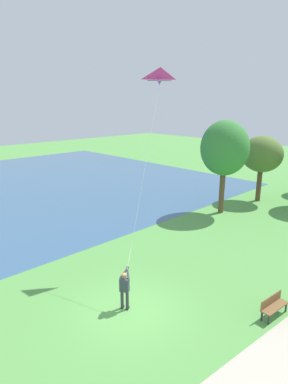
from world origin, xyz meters
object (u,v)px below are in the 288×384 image
at_px(tree_behind_path, 262,155).
at_px(flying_kite, 160,78).
at_px(park_bench_near_walkway, 273,305).
at_px(person_kite_flyer, 125,287).
at_px(tree_treeline_right, 225,148).

bearing_deg(tree_behind_path, flying_kite, -83.66).
relative_size(flying_kite, park_bench_near_walkway, 5.63).
bearing_deg(park_bench_near_walkway, person_kite_flyer, -138.09).
relative_size(person_kite_flyer, park_bench_near_walkway, 1.19).
bearing_deg(person_kite_flyer, flying_kite, 117.54).
distance_m(tree_behind_path, tree_treeline_right, 5.43).
xyz_separation_m(park_bench_near_walkway, tree_behind_path, (-8.69, 15.21, 3.74)).
bearing_deg(flying_kite, person_kite_flyer, -62.46).
bearing_deg(tree_behind_path, park_bench_near_walkway, -60.26).
relative_size(person_kite_flyer, flying_kite, 0.21).
xyz_separation_m(person_kite_flyer, park_bench_near_walkway, (4.69, 4.21, -0.54)).
bearing_deg(person_kite_flyer, tree_behind_path, 101.64).
height_order(flying_kite, park_bench_near_walkway, flying_kite).
height_order(person_kite_flyer, park_bench_near_walkway, person_kite_flyer).
bearing_deg(tree_treeline_right, person_kite_flyer, -72.48).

